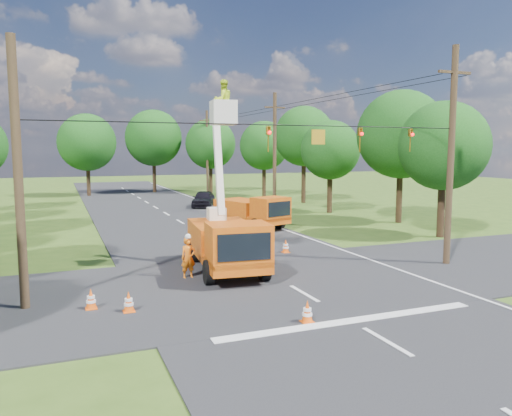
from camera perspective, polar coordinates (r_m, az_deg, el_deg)
name	(u,v)px	position (r m, az deg, el deg)	size (l,w,h in m)	color
ground	(180,222)	(37.35, -8.64, -1.63)	(140.00, 140.00, 0.00)	#345118
road_main	(180,222)	(37.35, -8.64, -1.63)	(12.00, 100.00, 0.06)	black
road_cross	(282,281)	(20.54, 2.94, -8.39)	(56.00, 10.00, 0.07)	black
stop_bar	(351,322)	(16.18, 10.83, -12.70)	(9.00, 0.45, 0.02)	silver
edge_line	(251,218)	(38.98, -0.60, -1.21)	(0.12, 90.00, 0.02)	silver
bucket_truck	(227,232)	(21.78, -3.38, -2.79)	(3.16, 6.77, 8.34)	#C4430D
second_truck	(252,211)	(34.20, -0.45, -0.33)	(4.00, 6.37, 2.24)	#C4430D
ground_worker	(188,258)	(21.01, -7.75, -5.67)	(0.63, 0.42, 1.74)	orange
distant_car	(204,199)	(47.09, -6.01, 1.06)	(1.83, 4.54, 1.55)	black
traffic_cone_0	(307,312)	(15.78, 5.88, -11.73)	(0.38, 0.38, 0.71)	#ED550C
traffic_cone_1	(286,246)	(25.98, 3.41, -4.39)	(0.38, 0.38, 0.71)	#ED550C
traffic_cone_2	(253,232)	(30.33, -0.31, -2.78)	(0.38, 0.38, 0.71)	#ED550C
traffic_cone_3	(129,302)	(17.18, -14.35, -10.37)	(0.38, 0.38, 0.71)	#ED550C
traffic_cone_4	(91,299)	(17.83, -18.34, -9.87)	(0.38, 0.38, 0.71)	#ED550C
traffic_cone_6	(232,220)	(35.72, -2.73, -1.35)	(0.38, 0.38, 0.71)	#ED550C
pole_right_near	(451,155)	(24.64, 21.39, 5.68)	(1.80, 0.30, 10.00)	#4C3823
pole_right_mid	(275,153)	(41.57, 2.15, 6.34)	(1.80, 0.30, 10.00)	#4C3823
pole_right_far	(207,152)	(60.41, -5.59, 6.41)	(1.80, 0.30, 10.00)	#4C3823
pole_left	(18,175)	(18.09, -25.54, 3.38)	(0.30, 0.30, 9.00)	#4C3823
signal_span	(332,136)	(20.87, 8.66, 8.09)	(18.00, 0.29, 1.07)	black
tree_right_a	(444,146)	(32.44, 20.66, 6.64)	(5.40, 5.40, 8.28)	#382616
tree_right_b	(401,135)	(38.02, 16.27, 8.06)	(6.40, 6.40, 9.65)	#382616
tree_right_c	(330,150)	(42.81, 8.50, 6.56)	(5.00, 5.00, 7.83)	#382616
tree_right_d	(304,136)	(50.62, 5.51, 8.15)	(6.00, 6.00, 9.70)	#382616
tree_right_e	(264,146)	(57.45, 0.93, 7.13)	(5.60, 5.60, 8.63)	#382616
tree_far_a	(87,142)	(61.12, -18.75, 7.11)	(6.60, 6.60, 9.50)	#382616
tree_far_b	(153,138)	(64.05, -11.64, 7.84)	(7.00, 7.00, 10.32)	#382616
tree_far_c	(210,144)	(62.61, -5.22, 7.30)	(6.20, 6.20, 9.18)	#382616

